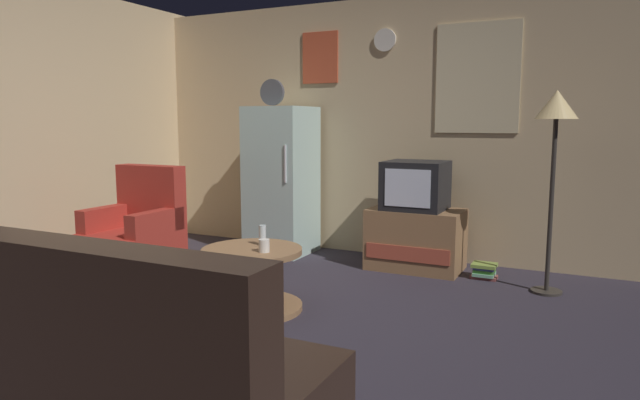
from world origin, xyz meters
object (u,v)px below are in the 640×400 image
(standing_lamp, at_px, (556,121))
(book_stack, at_px, (484,271))
(wine_glass, at_px, (263,235))
(fridge, at_px, (281,180))
(couch, at_px, (121,376))
(armchair, at_px, (136,237))
(mug_ceramic_white, at_px, (264,246))
(coffee_table, at_px, (252,279))
(tv_stand, at_px, (416,239))
(crt_tv, at_px, (416,185))

(standing_lamp, distance_m, book_stack, 1.41)
(wine_glass, bearing_deg, fridge, 115.28)
(book_stack, bearing_deg, standing_lamp, -21.04)
(couch, bearing_deg, armchair, 132.62)
(standing_lamp, bearing_deg, mug_ceramic_white, -140.41)
(wine_glass, xyz_separation_m, book_stack, (1.34, 1.46, -0.46))
(standing_lamp, xyz_separation_m, armchair, (-3.32, -1.01, -1.02))
(mug_ceramic_white, relative_size, couch, 0.05)
(wine_glass, height_order, couch, couch)
(standing_lamp, height_order, coffee_table, standing_lamp)
(couch, xyz_separation_m, book_stack, (0.89, 3.29, -0.25))
(tv_stand, xyz_separation_m, coffee_table, (-0.72, -1.64, -0.05))
(coffee_table, xyz_separation_m, wine_glass, (0.02, 0.12, 0.30))
(fridge, height_order, armchair, fridge)
(fridge, xyz_separation_m, mug_ceramic_white, (0.86, -1.74, -0.26))
(fridge, bearing_deg, tv_stand, -1.56)
(tv_stand, distance_m, coffee_table, 1.79)
(tv_stand, bearing_deg, coffee_table, -113.77)
(tv_stand, distance_m, wine_glass, 1.69)
(armchair, distance_m, couch, 2.83)
(crt_tv, bearing_deg, book_stack, -5.29)
(crt_tv, xyz_separation_m, coffee_table, (-0.71, -1.64, -0.55))
(mug_ceramic_white, height_order, couch, couch)
(coffee_table, distance_m, wine_glass, 0.33)
(crt_tv, xyz_separation_m, couch, (-0.24, -3.35, -0.46))
(fridge, xyz_separation_m, book_stack, (2.08, -0.10, -0.69))
(tv_stand, height_order, armchair, armchair)
(standing_lamp, distance_m, mug_ceramic_white, 2.41)
(standing_lamp, xyz_separation_m, coffee_table, (-1.88, -1.38, -1.13))
(crt_tv, relative_size, standing_lamp, 0.34)
(standing_lamp, bearing_deg, coffee_table, -143.71)
(fridge, bearing_deg, crt_tv, -1.61)
(book_stack, bearing_deg, mug_ceramic_white, -126.61)
(armchair, distance_m, book_stack, 3.07)
(standing_lamp, bearing_deg, wine_glass, -145.98)
(tv_stand, distance_m, mug_ceramic_white, 1.81)
(mug_ceramic_white, bearing_deg, crt_tv, 71.46)
(tv_stand, relative_size, mug_ceramic_white, 9.33)
(armchair, bearing_deg, wine_glass, -9.45)
(tv_stand, relative_size, standing_lamp, 0.53)
(standing_lamp, relative_size, coffee_table, 2.21)
(tv_stand, bearing_deg, armchair, -149.56)
(standing_lamp, height_order, couch, standing_lamp)
(coffee_table, relative_size, mug_ceramic_white, 8.00)
(crt_tv, bearing_deg, fridge, 178.39)
(standing_lamp, xyz_separation_m, mug_ceramic_white, (-1.74, -1.44, -0.86))
(couch, bearing_deg, coffee_table, 105.21)
(coffee_table, bearing_deg, book_stack, 49.33)
(standing_lamp, distance_m, wine_glass, 2.39)
(tv_stand, bearing_deg, fridge, 178.44)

